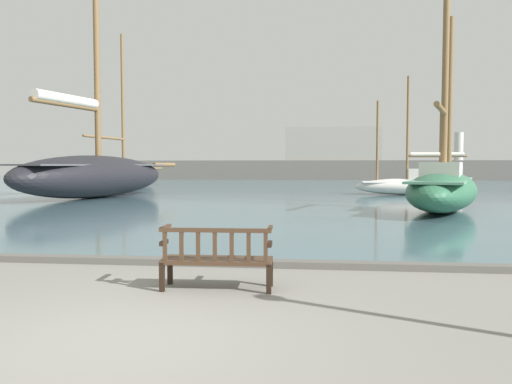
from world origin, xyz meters
TOP-DOWN VIEW (x-y plane):
  - ground_plane at (0.00, 0.00)m, footprint 160.00×160.00m
  - harbor_water at (0.00, 44.00)m, footprint 100.00×80.00m
  - quay_edge_kerb at (0.00, 3.85)m, footprint 40.00×0.30m
  - park_bench at (0.61, 2.16)m, footprint 1.61×0.56m
  - sailboat_mid_starboard at (-13.78, 35.22)m, footprint 4.18×12.48m
  - sailboat_far_starboard at (7.69, 24.84)m, footprint 6.33×1.60m
  - sailboat_mid_port at (-9.51, 20.54)m, footprint 5.99×13.96m
  - sailboat_centre_channel at (6.87, 14.49)m, footprint 5.01×8.75m
  - far_breakwater at (1.14, 55.01)m, footprint 53.25×2.40m

SIDE VIEW (x-z plane):
  - ground_plane at x=0.00m, z-range 0.00..0.00m
  - harbor_water at x=0.00m, z-range 0.00..0.08m
  - quay_edge_kerb at x=0.00m, z-range 0.00..0.12m
  - park_bench at x=0.61m, z-range 0.01..0.93m
  - sailboat_far_starboard at x=7.69m, z-range -2.69..4.17m
  - sailboat_centre_channel at x=6.87m, z-range -4.69..6.75m
  - sailboat_mid_starboard at x=-13.78m, z-range -5.19..7.38m
  - sailboat_mid_port at x=-9.51m, z-range -6.45..9.26m
  - far_breakwater at x=1.14m, z-range -1.23..5.05m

